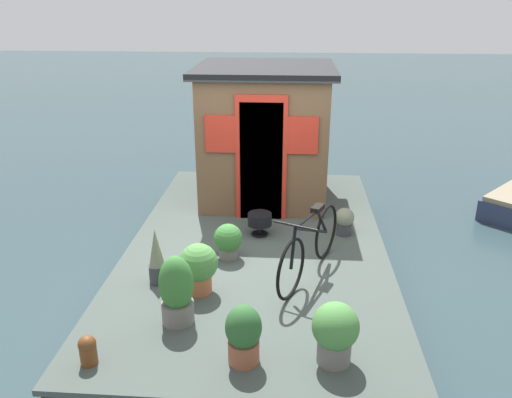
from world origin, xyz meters
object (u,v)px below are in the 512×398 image
at_px(houseboat_cabin, 265,133).
at_px(potted_plant_geranium, 177,291).
at_px(bicycle, 310,246).
at_px(potted_plant_rosemary, 244,334).
at_px(potted_plant_sage, 344,220).
at_px(potted_plant_fern, 157,258).
at_px(potted_plant_basil, 199,266).
at_px(potted_plant_thyme, 335,331).
at_px(potted_plant_ivy, 228,240).
at_px(mooring_bollard, 88,349).
at_px(charcoal_grill, 260,220).

distance_m(houseboat_cabin, potted_plant_geranium, 3.67).
relative_size(houseboat_cabin, potted_plant_geranium, 2.85).
distance_m(bicycle, potted_plant_rosemary, 1.68).
xyz_separation_m(potted_plant_sage, potted_plant_fern, (-1.42, 2.21, 0.11)).
bearing_deg(potted_plant_fern, potted_plant_sage, -57.28).
height_order(potted_plant_basil, potted_plant_fern, potted_plant_fern).
bearing_deg(bicycle, potted_plant_rosemary, 158.54).
relative_size(houseboat_cabin, potted_plant_fern, 3.16).
bearing_deg(potted_plant_rosemary, potted_plant_basil, 27.98).
xyz_separation_m(houseboat_cabin, potted_plant_basil, (-2.98, 0.55, -0.73)).
bearing_deg(potted_plant_thyme, potted_plant_geranium, 71.85).
distance_m(bicycle, potted_plant_thyme, 1.52).
relative_size(potted_plant_ivy, mooring_bollard, 1.57).
bearing_deg(potted_plant_basil, charcoal_grill, -20.76).
relative_size(potted_plant_basil, potted_plant_thyme, 0.97).
bearing_deg(potted_plant_thyme, potted_plant_fern, 57.03).
height_order(bicycle, potted_plant_geranium, bicycle).
bearing_deg(potted_plant_fern, potted_plant_ivy, -48.60).
height_order(potted_plant_thyme, potted_plant_fern, potted_plant_fern).
bearing_deg(potted_plant_sage, potted_plant_basil, 132.94).
distance_m(potted_plant_sage, potted_plant_thyme, 2.67).
distance_m(potted_plant_basil, potted_plant_sage, 2.33).
distance_m(potted_plant_geranium, mooring_bollard, 0.96).
height_order(charcoal_grill, mooring_bollard, charcoal_grill).
bearing_deg(potted_plant_sage, potted_plant_rosemary, 157.59).
relative_size(houseboat_cabin, bicycle, 1.30).
bearing_deg(potted_plant_basil, potted_plant_fern, 71.62).
xyz_separation_m(potted_plant_ivy, charcoal_grill, (0.68, -0.34, -0.02)).
bearing_deg(potted_plant_sage, charcoal_grill, 94.97).
relative_size(houseboat_cabin, potted_plant_thyme, 3.55).
relative_size(potted_plant_geranium, mooring_bollard, 2.56).
distance_m(houseboat_cabin, potted_plant_sage, 1.99).
bearing_deg(potted_plant_basil, bicycle, -69.77).
distance_m(houseboat_cabin, potted_plant_thyme, 4.18).
distance_m(potted_plant_rosemary, potted_plant_ivy, 1.96).
distance_m(houseboat_cabin, mooring_bollard, 4.51).
bearing_deg(potted_plant_basil, potted_plant_ivy, -15.23).
bearing_deg(bicycle, mooring_bollard, 130.56).
bearing_deg(potted_plant_geranium, potted_plant_sage, -40.19).
xyz_separation_m(potted_plant_basil, potted_plant_sage, (1.59, -1.71, -0.11)).
relative_size(potted_plant_thyme, charcoal_grill, 1.80).
relative_size(houseboat_cabin, potted_plant_sage, 5.43).
height_order(potted_plant_sage, charcoal_grill, potted_plant_sage).
distance_m(potted_plant_sage, mooring_bollard, 3.76).
bearing_deg(potted_plant_rosemary, potted_plant_ivy, 11.00).
height_order(potted_plant_basil, potted_plant_ivy, potted_plant_basil).
bearing_deg(houseboat_cabin, potted_plant_sage, -140.10).
bearing_deg(mooring_bollard, bicycle, -49.44).
height_order(houseboat_cabin, potted_plant_sage, houseboat_cabin).
xyz_separation_m(potted_plant_fern, mooring_bollard, (-1.41, 0.26, -0.16)).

